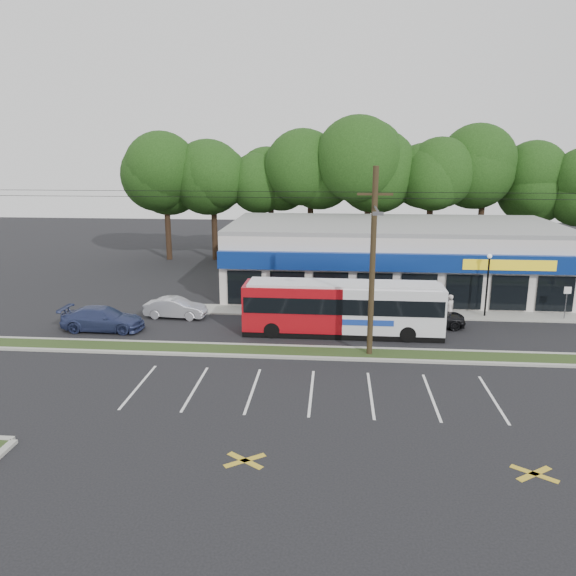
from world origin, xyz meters
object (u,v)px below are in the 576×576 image
(utility_pole, at_px, (370,257))
(car_silver, at_px, (176,308))
(metrobus, at_px, (343,307))
(pedestrian_b, at_px, (348,302))
(car_dark, at_px, (429,316))
(pedestrian_a, at_px, (449,309))
(car_blue, at_px, (103,319))
(sign_post, at_px, (567,297))
(lamp_post, at_px, (488,278))

(utility_pole, distance_m, car_silver, 14.40)
(utility_pole, relative_size, metrobus, 4.23)
(metrobus, relative_size, pedestrian_b, 6.42)
(car_dark, bearing_deg, pedestrian_a, -63.08)
(car_blue, height_order, pedestrian_b, pedestrian_b)
(sign_post, height_order, pedestrian_a, sign_post)
(sign_post, xyz_separation_m, metrobus, (-14.43, -4.08, 0.12))
(utility_pole, height_order, car_dark, utility_pole)
(car_silver, distance_m, pedestrian_a, 17.67)
(lamp_post, relative_size, pedestrian_a, 2.22)
(metrobus, xyz_separation_m, car_blue, (-14.59, -0.48, -0.95))
(lamp_post, relative_size, car_blue, 0.84)
(utility_pole, relative_size, car_silver, 12.44)
(sign_post, distance_m, pedestrian_b, 14.01)
(lamp_post, xyz_separation_m, pedestrian_b, (-9.00, -0.30, -1.75))
(utility_pole, xyz_separation_m, metrobus, (-1.26, 3.57, -3.73))
(utility_pole, height_order, lamp_post, utility_pole)
(pedestrian_b, bearing_deg, sign_post, 169.35)
(sign_post, xyz_separation_m, car_silver, (-25.33, -1.57, -0.89))
(lamp_post, distance_m, car_silver, 20.51)
(sign_post, distance_m, metrobus, 14.99)
(car_dark, bearing_deg, utility_pole, 139.07)
(metrobus, height_order, car_blue, metrobus)
(car_dark, height_order, car_silver, car_dark)
(car_silver, distance_m, car_blue, 4.75)
(metrobus, height_order, car_silver, metrobus)
(car_blue, bearing_deg, metrobus, -87.64)
(car_silver, relative_size, car_blue, 0.80)
(sign_post, bearing_deg, pedestrian_a, -169.19)
(lamp_post, xyz_separation_m, car_blue, (-24.02, -4.78, -1.94))
(utility_pole, xyz_separation_m, car_dark, (4.12, 5.37, -4.66))
(sign_post, distance_m, car_silver, 25.39)
(sign_post, height_order, car_blue, sign_post)
(lamp_post, bearing_deg, car_dark, -148.30)
(lamp_post, height_order, car_dark, lamp_post)
(sign_post, relative_size, pedestrian_a, 1.16)
(car_dark, bearing_deg, car_silver, 84.08)
(utility_pole, distance_m, car_blue, 16.82)
(car_dark, relative_size, car_silver, 1.10)
(utility_pole, distance_m, car_dark, 8.22)
(lamp_post, height_order, metrobus, lamp_post)
(car_silver, bearing_deg, pedestrian_a, -85.87)
(pedestrian_a, distance_m, pedestrian_b, 6.49)
(car_dark, height_order, pedestrian_a, pedestrian_a)
(sign_post, relative_size, car_silver, 0.55)
(car_dark, bearing_deg, car_blue, 93.05)
(pedestrian_a, bearing_deg, car_dark, 1.78)
(metrobus, bearing_deg, utility_pole, -70.09)
(car_silver, bearing_deg, utility_pole, -112.77)
(car_silver, relative_size, pedestrian_b, 2.18)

